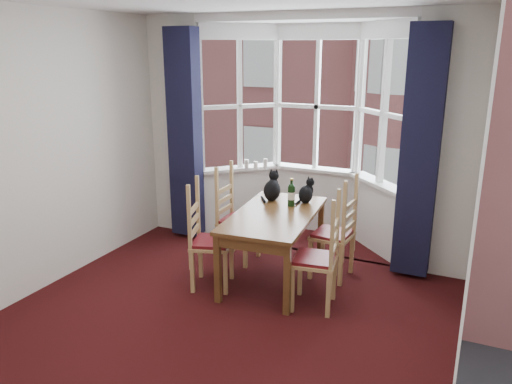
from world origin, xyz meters
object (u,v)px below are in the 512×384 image
Objects in this scene: chair_left_near at (203,243)px; chair_left_far at (232,220)px; chair_right_far at (340,237)px; cat_left at (272,188)px; candle_tall at (247,164)px; dining_table at (274,221)px; cat_right at (306,193)px; candle_short at (256,165)px; candle_extra at (265,164)px; wine_bottle at (291,194)px; chair_right_near at (324,262)px.

chair_left_far is at bearing 94.20° from chair_left_near.
chair_right_far is 0.94m from cat_left.
dining_table is at bearing -53.15° from candle_tall.
cat_right is (0.38, 0.07, -0.02)m from cat_left.
dining_table is 0.56m from cat_right.
candle_tall is 0.12m from candle_short.
candle_short is (-1.43, 0.95, 0.44)m from chair_right_far.
dining_table is 1.69× the size of chair_left_far.
chair_left_far is 6.73× the size of candle_extra.
chair_right_far is at bearing 0.99° from chair_left_far.
dining_table is at bearing -154.95° from chair_right_far.
wine_bottle is at bearing -42.89° from candle_tall.
wine_bottle is 3.31× the size of candle_short.
chair_right_far is (1.24, 0.76, 0.00)m from chair_left_near.
chair_left_near is at bearing -113.84° from cat_left.
chair_right_far is at bearing -30.66° from candle_tall.
chair_right_near is 1.26m from cat_left.
cat_right is at bearing 119.34° from chair_right_near.
candle_extra is (-0.84, 0.78, 0.09)m from cat_right.
chair_left_far and chair_right_near have the same top height.
chair_right_far is at bearing 31.68° from chair_left_near.
chair_right_far is at bearing 92.71° from chair_right_near.
candle_extra reaches higher than candle_tall.
chair_left_near is at bearing -129.05° from cat_right.
chair_right_far is at bearing 25.05° from dining_table.
candle_tall reaches higher than chair_right_far.
chair_left_far is 1.00× the size of chair_right_near.
candle_short is at bearing 142.00° from cat_right.
chair_right_near is 1.00× the size of chair_right_far.
chair_right_near is at bearing -51.16° from candle_extra.
candle_tall is 1.21× the size of candle_short.
wine_bottle is at bearing -119.93° from cat_right.
dining_table is at bearing 37.83° from chair_left_near.
candle_extra is (0.13, 0.02, 0.02)m from candle_short.
dining_table is 4.39× the size of cat_left.
cat_left is 0.30m from wine_bottle.
dining_table is 1.46m from candle_extra.
chair_right_near is (1.32, -0.67, 0.00)m from chair_left_far.
cat_left is at bearing 18.32° from chair_left_far.
chair_left_near is 1.27m from chair_right_near.
candle_extra is at bearing 90.57° from chair_left_far.
dining_table is at bearing -109.78° from cat_right.
candle_extra reaches higher than chair_right_far.
cat_left reaches higher than chair_left_far.
chair_left_far is at bearing -89.43° from candle_extra.
chair_left_near is 3.11× the size of cat_right.
chair_left_far is 3.11× the size of cat_right.
dining_table is 0.78m from chair_left_near.
candle_extra reaches higher than chair_left_near.
candle_tall reaches higher than dining_table.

